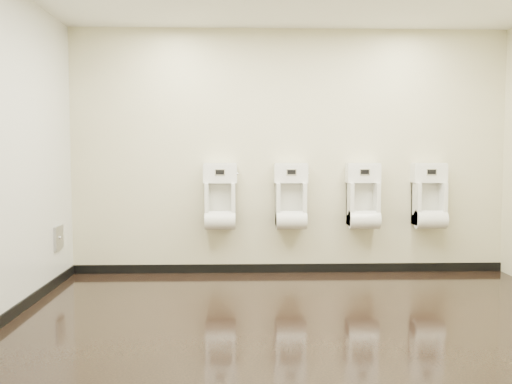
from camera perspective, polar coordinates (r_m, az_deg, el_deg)
ground at (r=5.04m, az=5.13°, el=-12.13°), size 5.00×3.50×0.00m
back_wall at (r=6.58m, az=3.36°, el=4.01°), size 5.00×0.02×2.80m
front_wall at (r=3.11m, az=9.20°, el=3.99°), size 5.00×0.02×2.80m
left_wall at (r=5.17m, az=-23.53°, el=3.69°), size 0.02×3.50×2.80m
tile_overlay_left at (r=5.16m, az=-23.48°, el=3.69°), size 0.01×3.50×2.80m
skirting_back at (r=6.70m, az=3.32°, el=-7.61°), size 5.00×0.02×0.10m
skirting_left at (r=5.33m, az=-23.00°, el=-10.96°), size 0.02×3.50×0.10m
access_panel at (r=6.36m, az=-19.15°, el=-4.34°), size 0.04×0.25×0.25m
urinal_0 at (r=6.45m, az=-3.60°, el=-0.94°), size 0.39×0.29×0.73m
urinal_1 at (r=6.47m, az=3.51°, el=-0.92°), size 0.39×0.29×0.73m
urinal_2 at (r=6.60m, az=10.69°, el=-0.89°), size 0.39×0.29×0.73m
urinal_3 at (r=6.81m, az=16.95°, el=-0.85°), size 0.39×0.29×0.73m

